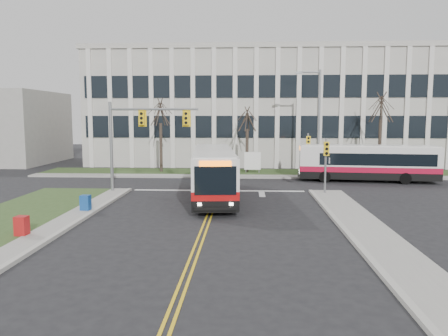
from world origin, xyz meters
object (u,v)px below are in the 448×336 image
(directory_sign, at_px, (252,161))
(newspaper_box_blue, at_px, (86,204))
(streetlight, at_px, (317,117))
(bus_cross, at_px, (367,164))
(bus_main, at_px, (213,174))
(newspaper_box_red, at_px, (22,227))

(directory_sign, xyz_separation_m, newspaper_box_blue, (-9.30, -16.71, -0.70))
(streetlight, distance_m, bus_cross, 6.01)
(bus_main, height_order, newspaper_box_red, bus_main)
(streetlight, relative_size, bus_cross, 0.86)
(directory_sign, xyz_separation_m, bus_cross, (9.18, -4.24, 0.26))
(newspaper_box_blue, bearing_deg, bus_cross, 36.49)
(newspaper_box_blue, distance_m, newspaper_box_red, 5.17)
(directory_sign, distance_m, newspaper_box_red, 24.07)
(bus_main, bearing_deg, newspaper_box_blue, -150.23)
(newspaper_box_red, bearing_deg, newspaper_box_blue, 84.15)
(streetlight, distance_m, newspaper_box_blue, 21.90)
(streetlight, bearing_deg, newspaper_box_blue, -133.90)
(streetlight, height_order, newspaper_box_blue, streetlight)
(directory_sign, xyz_separation_m, newspaper_box_red, (-10.19, -21.80, -0.70))
(directory_sign, bearing_deg, newspaper_box_red, -115.06)
(streetlight, distance_m, newspaper_box_red, 26.26)
(bus_main, bearing_deg, directory_sign, 72.20)
(streetlight, bearing_deg, bus_main, -127.33)
(bus_main, bearing_deg, bus_cross, 28.06)
(streetlight, xyz_separation_m, bus_main, (-8.20, -10.75, -3.67))
(bus_cross, bearing_deg, newspaper_box_red, -41.60)
(directory_sign, bearing_deg, streetlight, -13.23)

